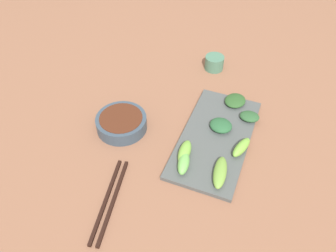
{
  "coord_description": "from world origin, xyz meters",
  "views": [
    {
      "loc": [
        0.22,
        -0.6,
        0.71
      ],
      "look_at": [
        -0.02,
        -0.0,
        0.05
      ],
      "focal_mm": 36.31,
      "sensor_mm": 36.0,
      "label": 1
    }
  ],
  "objects": [
    {
      "name": "tea_cup",
      "position": [
        0.01,
        0.34,
        0.04
      ],
      "size": [
        0.06,
        0.06,
        0.05
      ],
      "primitive_type": "cylinder",
      "color": "#49775F",
      "rests_on": "tabletop"
    },
    {
      "name": "broccoli_stalk_0",
      "position": [
        0.05,
        -0.07,
        0.05
      ],
      "size": [
        0.04,
        0.08,
        0.03
      ],
      "primitive_type": "ellipsoid",
      "rotation": [
        0.0,
        0.0,
        0.09
      ],
      "color": "#75B442",
      "rests_on": "serving_plate"
    },
    {
      "name": "broccoli_leafy_2",
      "position": [
        0.13,
        0.18,
        0.04
      ],
      "size": [
        0.08,
        0.08,
        0.02
      ],
      "primitive_type": "ellipsoid",
      "rotation": [
        0.0,
        0.0,
        -0.29
      ],
      "color": "#2A5326",
      "rests_on": "serving_plate"
    },
    {
      "name": "broccoli_stalk_4",
      "position": [
        0.15,
        -0.1,
        0.04
      ],
      "size": [
        0.05,
        0.1,
        0.02
      ],
      "primitive_type": "ellipsoid",
      "rotation": [
        0.0,
        0.0,
        0.14
      ],
      "color": "#6F9E3E",
      "rests_on": "serving_plate"
    },
    {
      "name": "broccoli_stalk_5",
      "position": [
        0.18,
        0.0,
        0.04
      ],
      "size": [
        0.05,
        0.08,
        0.03
      ],
      "primitive_type": "ellipsoid",
      "rotation": [
        0.0,
        0.0,
        -0.3
      ],
      "color": "#74B13F",
      "rests_on": "serving_plate"
    },
    {
      "name": "broccoli_leafy_6",
      "position": [
        0.18,
        0.12,
        0.04
      ],
      "size": [
        0.06,
        0.05,
        0.02
      ],
      "primitive_type": "ellipsoid",
      "rotation": [
        0.0,
        0.0,
        0.1
      ],
      "color": "#2B562F",
      "rests_on": "serving_plate"
    },
    {
      "name": "broccoli_leafy_1",
      "position": [
        0.11,
        0.06,
        0.04
      ],
      "size": [
        0.07,
        0.07,
        0.02
      ],
      "primitive_type": "ellipsoid",
      "rotation": [
        0.0,
        0.0,
        -0.19
      ],
      "color": "#275934",
      "rests_on": "serving_plate"
    },
    {
      "name": "tabletop",
      "position": [
        0.0,
        0.0,
        0.01
      ],
      "size": [
        2.1,
        2.1,
        0.02
      ],
      "primitive_type": "cube",
      "color": "brown",
      "rests_on": "ground"
    },
    {
      "name": "sauce_bowl",
      "position": [
        -0.15,
        -0.03,
        0.04
      ],
      "size": [
        0.14,
        0.14,
        0.04
      ],
      "color": "#364656",
      "rests_on": "tabletop"
    },
    {
      "name": "broccoli_stalk_3",
      "position": [
        0.06,
        -0.1,
        0.05
      ],
      "size": [
        0.04,
        0.07,
        0.03
      ],
      "primitive_type": "ellipsoid",
      "rotation": [
        0.0,
        0.0,
        0.18
      ],
      "color": "#6BB754",
      "rests_on": "serving_plate"
    },
    {
      "name": "serving_plate",
      "position": [
        0.11,
        0.02,
        0.03
      ],
      "size": [
        0.18,
        0.36,
        0.01
      ],
      "primitive_type": "cube",
      "color": "#4B5151",
      "rests_on": "tabletop"
    },
    {
      "name": "chopsticks",
      "position": [
        -0.07,
        -0.25,
        0.02
      ],
      "size": [
        0.07,
        0.23,
        0.01
      ],
      "rotation": [
        0.0,
        0.0,
        0.19
      ],
      "color": "black",
      "rests_on": "tabletop"
    }
  ]
}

